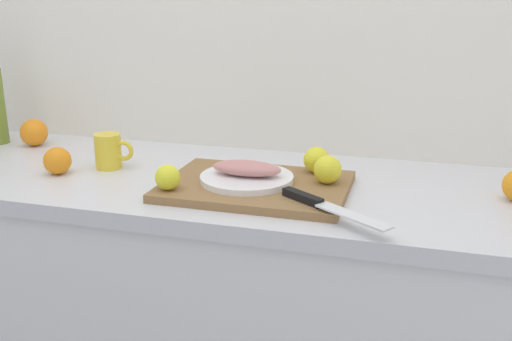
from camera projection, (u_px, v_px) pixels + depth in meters
The scene contains 12 objects.
back_wall at pixel (252, 31), 1.69m from camera, with size 3.20×0.05×2.50m, color white.
kitchen_counter at pixel (220, 329), 1.63m from camera, with size 2.00×0.60×0.90m.
cutting_board at pixel (256, 186), 1.39m from camera, with size 0.44×0.32×0.02m, color olive.
white_plate at pixel (247, 178), 1.40m from camera, with size 0.23×0.23×0.01m, color white.
fish_fillet at pixel (247, 168), 1.39m from camera, with size 0.17×0.07×0.04m, color tan.
chef_knife at pixel (320, 204), 1.22m from camera, with size 0.26×0.19×0.02m.
lemon_0 at pixel (317, 160), 1.46m from camera, with size 0.07×0.07×0.07m, color yellow.
lemon_1 at pixel (328, 170), 1.38m from camera, with size 0.07×0.07×0.07m, color yellow.
lemon_2 at pixel (168, 177), 1.33m from camera, with size 0.06×0.06×0.06m, color yellow.
coffee_mug_0 at pixel (110, 151), 1.56m from camera, with size 0.11×0.07×0.09m.
orange_0 at pixel (34, 133), 1.79m from camera, with size 0.08×0.08×0.08m, color orange.
orange_2 at pixel (57, 161), 1.51m from camera, with size 0.07×0.07×0.07m, color orange.
Camera 1 is at (0.49, -1.34, 1.36)m, focal length 40.58 mm.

